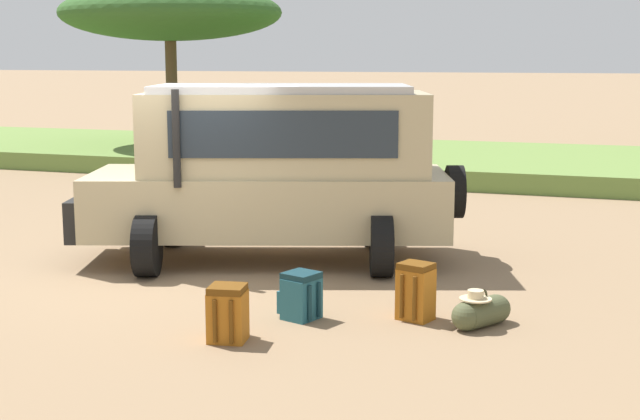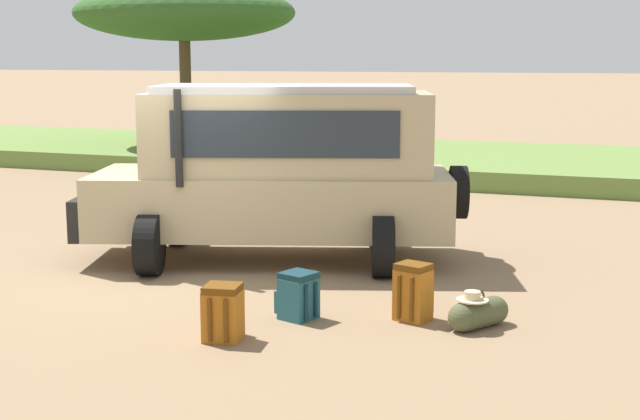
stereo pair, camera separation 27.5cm
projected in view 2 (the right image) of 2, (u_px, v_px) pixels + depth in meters
ground_plane at (184, 271)px, 11.85m from camera, size 320.00×320.00×0.00m
grass_bank at (413, 160)px, 22.72m from camera, size 120.00×7.00×0.44m
safari_vehicle at (279, 168)px, 12.34m from camera, size 5.44×3.66×2.44m
backpack_beside_front_wheel at (298, 296)px, 9.67m from camera, size 0.49×0.44×0.52m
backpack_cluster_center at (414, 293)px, 9.60m from camera, size 0.42×0.44×0.63m
backpack_near_rear_wheel at (223, 313)px, 8.93m from camera, size 0.42×0.47×0.57m
duffel_bag_low_black_case at (478, 313)px, 9.34m from camera, size 0.56×0.71×0.41m
acacia_tree_far_left at (184, 14)px, 23.96m from camera, size 6.14×5.26×4.73m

